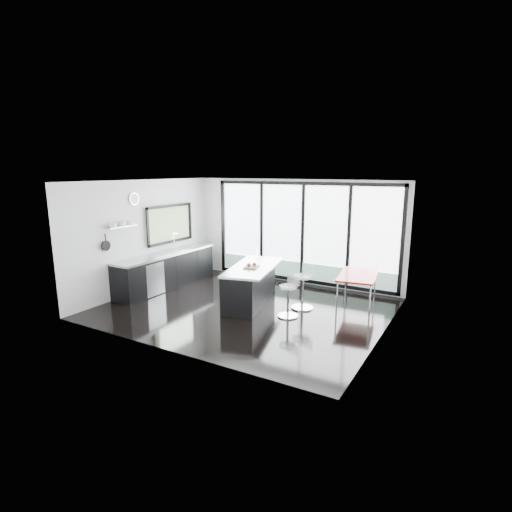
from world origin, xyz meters
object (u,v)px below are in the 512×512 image
Objects in this scene: bar_stool_near at (288,301)px; red_table at (357,290)px; bar_stool_far at (302,292)px; island at (250,284)px.

red_table is (1.06, 1.41, 0.03)m from bar_stool_near.
bar_stool_near is 0.89× the size of bar_stool_far.
bar_stool_far reaches higher than bar_stool_near.
island is 3.38× the size of bar_stool_near.
island is at bearing -179.72° from bar_stool_near.
bar_stool_near is 1.76m from red_table.
bar_stool_near is 0.50× the size of red_table.
bar_stool_far is 0.56× the size of red_table.
red_table reaches higher than bar_stool_near.
bar_stool_far is at bearing -141.88° from red_table.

